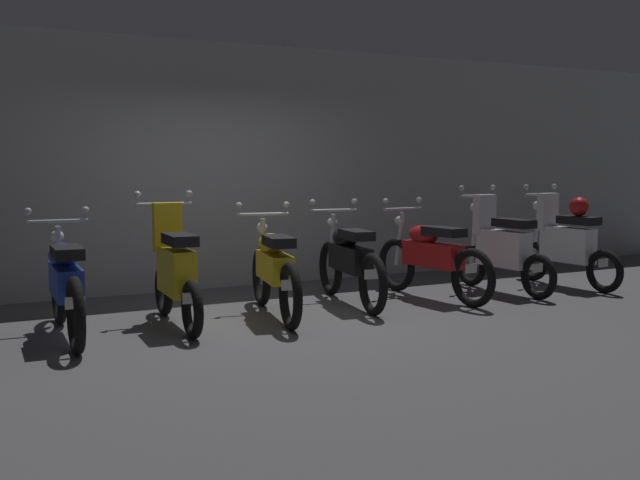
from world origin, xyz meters
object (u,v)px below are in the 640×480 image
at_px(motorbike_slot_3, 175,271).
at_px(motorbike_slot_2, 66,283).
at_px(motorbike_slot_4, 274,269).
at_px(motorbike_slot_5, 349,260).
at_px(motorbike_slot_6, 431,256).
at_px(motorbike_slot_8, 566,242).
at_px(motorbike_slot_7, 501,249).

bearing_deg(motorbike_slot_3, motorbike_slot_2, -177.76).
bearing_deg(motorbike_slot_2, motorbike_slot_4, 0.32).
distance_m(motorbike_slot_3, motorbike_slot_5, 2.05).
bearing_deg(motorbike_slot_2, motorbike_slot_6, 1.86).
bearing_deg(motorbike_slot_8, motorbike_slot_6, 178.21).
bearing_deg(motorbike_slot_6, motorbike_slot_7, -1.19).
distance_m(motorbike_slot_5, motorbike_slot_8, 3.06).
distance_m(motorbike_slot_2, motorbike_slot_3, 1.02).
relative_size(motorbike_slot_5, motorbike_slot_8, 1.15).
bearing_deg(motorbike_slot_5, motorbike_slot_8, -3.51).
xyz_separation_m(motorbike_slot_2, motorbike_slot_4, (2.04, 0.01, 0.00)).
height_order(motorbike_slot_6, motorbike_slot_7, motorbike_slot_7).
bearing_deg(motorbike_slot_4, motorbike_slot_2, -179.68).
bearing_deg(motorbike_slot_8, motorbike_slot_7, 177.61).
relative_size(motorbike_slot_2, motorbike_slot_7, 1.16).
height_order(motorbike_slot_2, motorbike_slot_8, motorbike_slot_8).
height_order(motorbike_slot_3, motorbike_slot_4, motorbike_slot_3).
relative_size(motorbike_slot_3, motorbike_slot_7, 1.00).
relative_size(motorbike_slot_2, motorbike_slot_4, 1.01).
relative_size(motorbike_slot_3, motorbike_slot_8, 1.00).
height_order(motorbike_slot_5, motorbike_slot_8, motorbike_slot_8).
xyz_separation_m(motorbike_slot_3, motorbike_slot_4, (1.02, -0.03, -0.04)).
bearing_deg(motorbike_slot_6, motorbike_slot_3, -178.27).
distance_m(motorbike_slot_5, motorbike_slot_7, 2.04).
xyz_separation_m(motorbike_slot_6, motorbike_slot_7, (1.02, -0.02, 0.04)).
distance_m(motorbike_slot_7, motorbike_slot_8, 1.02).
xyz_separation_m(motorbike_slot_3, motorbike_slot_7, (4.07, 0.07, 0.00)).
bearing_deg(motorbike_slot_8, motorbike_slot_4, -179.20).
bearing_deg(motorbike_slot_6, motorbike_slot_8, -1.79).
height_order(motorbike_slot_4, motorbike_slot_7, motorbike_slot_7).
bearing_deg(motorbike_slot_5, motorbike_slot_6, -6.95).
distance_m(motorbike_slot_2, motorbike_slot_8, 6.12).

